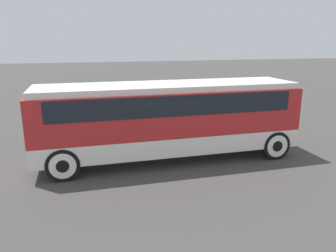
{
  "coord_description": "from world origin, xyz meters",
  "views": [
    {
      "loc": [
        -3.22,
        -11.92,
        4.62
      ],
      "look_at": [
        0.0,
        0.0,
        1.36
      ],
      "focal_mm": 35.0,
      "sensor_mm": 36.0,
      "label": 1
    }
  ],
  "objects": [
    {
      "name": "ground_plane",
      "position": [
        0.0,
        0.0,
        0.0
      ],
      "size": [
        120.0,
        120.0,
        0.0
      ],
      "primitive_type": "plane",
      "color": "#423F3D"
    },
    {
      "name": "tour_bus",
      "position": [
        0.1,
        0.0,
        1.83
      ],
      "size": [
        10.09,
        2.54,
        3.02
      ],
      "color": "silver",
      "rests_on": "ground_plane"
    },
    {
      "name": "parked_car_near",
      "position": [
        0.86,
        8.92,
        0.69
      ],
      "size": [
        4.48,
        1.98,
        1.37
      ],
      "color": "black",
      "rests_on": "ground_plane"
    },
    {
      "name": "parked_car_mid",
      "position": [
        4.94,
        4.88,
        0.69
      ],
      "size": [
        4.44,
        1.81,
        1.4
      ],
      "color": "maroon",
      "rests_on": "ground_plane"
    }
  ]
}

